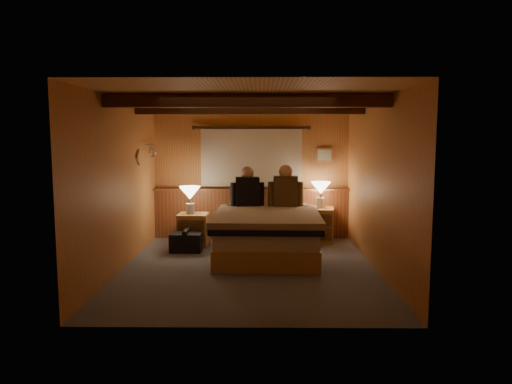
{
  "coord_description": "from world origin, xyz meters",
  "views": [
    {
      "loc": [
        0.17,
        -6.38,
        1.83
      ],
      "look_at": [
        0.1,
        0.4,
        1.05
      ],
      "focal_mm": 32.0,
      "sensor_mm": 36.0,
      "label": 1
    }
  ],
  "objects_px": {
    "nightstand_right": "(318,225)",
    "duffel_bag": "(186,242)",
    "bed": "(267,233)",
    "lamp_right": "(321,190)",
    "lamp_left": "(190,195)",
    "person_right": "(286,189)",
    "nightstand_left": "(193,230)",
    "person_left": "(247,190)"
  },
  "relations": [
    {
      "from": "nightstand_right",
      "to": "duffel_bag",
      "type": "height_order",
      "value": "nightstand_right"
    },
    {
      "from": "nightstand_right",
      "to": "nightstand_left",
      "type": "bearing_deg",
      "value": -163.17
    },
    {
      "from": "nightstand_left",
      "to": "lamp_right",
      "type": "distance_m",
      "value": 2.37
    },
    {
      "from": "bed",
      "to": "duffel_bag",
      "type": "distance_m",
      "value": 1.37
    },
    {
      "from": "bed",
      "to": "lamp_right",
      "type": "xyz_separation_m",
      "value": [
        0.98,
        1.07,
        0.58
      ]
    },
    {
      "from": "nightstand_right",
      "to": "lamp_right",
      "type": "distance_m",
      "value": 0.64
    },
    {
      "from": "lamp_left",
      "to": "lamp_right",
      "type": "height_order",
      "value": "lamp_right"
    },
    {
      "from": "bed",
      "to": "lamp_right",
      "type": "height_order",
      "value": "lamp_right"
    },
    {
      "from": "nightstand_right",
      "to": "lamp_right",
      "type": "xyz_separation_m",
      "value": [
        0.05,
        0.02,
        0.64
      ]
    },
    {
      "from": "bed",
      "to": "nightstand_right",
      "type": "relative_size",
      "value": 3.38
    },
    {
      "from": "bed",
      "to": "duffel_bag",
      "type": "relative_size",
      "value": 4.1
    },
    {
      "from": "nightstand_left",
      "to": "bed",
      "type": "bearing_deg",
      "value": -27.68
    },
    {
      "from": "lamp_left",
      "to": "person_right",
      "type": "height_order",
      "value": "person_right"
    },
    {
      "from": "person_left",
      "to": "duffel_bag",
      "type": "bearing_deg",
      "value": -163.87
    },
    {
      "from": "nightstand_left",
      "to": "duffel_bag",
      "type": "bearing_deg",
      "value": -95.73
    },
    {
      "from": "lamp_left",
      "to": "person_left",
      "type": "bearing_deg",
      "value": -0.02
    },
    {
      "from": "lamp_right",
      "to": "nightstand_right",
      "type": "bearing_deg",
      "value": -154.89
    },
    {
      "from": "bed",
      "to": "lamp_right",
      "type": "distance_m",
      "value": 1.56
    },
    {
      "from": "lamp_right",
      "to": "nightstand_left",
      "type": "bearing_deg",
      "value": -170.91
    },
    {
      "from": "nightstand_left",
      "to": "person_right",
      "type": "relative_size",
      "value": 0.76
    },
    {
      "from": "lamp_left",
      "to": "lamp_right",
      "type": "relative_size",
      "value": 1.02
    },
    {
      "from": "person_left",
      "to": "duffel_bag",
      "type": "xyz_separation_m",
      "value": [
        -1.0,
        -0.41,
        -0.82
      ]
    },
    {
      "from": "nightstand_right",
      "to": "person_left",
      "type": "height_order",
      "value": "person_left"
    },
    {
      "from": "lamp_left",
      "to": "person_left",
      "type": "height_order",
      "value": "person_left"
    },
    {
      "from": "nightstand_left",
      "to": "nightstand_right",
      "type": "relative_size",
      "value": 0.9
    },
    {
      "from": "person_right",
      "to": "lamp_left",
      "type": "bearing_deg",
      "value": -179.89
    },
    {
      "from": "nightstand_right",
      "to": "bed",
      "type": "bearing_deg",
      "value": -123.52
    },
    {
      "from": "bed",
      "to": "person_right",
      "type": "xyz_separation_m",
      "value": [
        0.33,
        0.66,
        0.63
      ]
    },
    {
      "from": "bed",
      "to": "person_right",
      "type": "distance_m",
      "value": 0.97
    },
    {
      "from": "bed",
      "to": "nightstand_left",
      "type": "height_order",
      "value": "bed"
    },
    {
      "from": "nightstand_left",
      "to": "lamp_right",
      "type": "height_order",
      "value": "lamp_right"
    },
    {
      "from": "bed",
      "to": "duffel_bag",
      "type": "height_order",
      "value": "bed"
    },
    {
      "from": "bed",
      "to": "lamp_right",
      "type": "relative_size",
      "value": 4.53
    },
    {
      "from": "nightstand_left",
      "to": "lamp_left",
      "type": "relative_size",
      "value": 1.17
    },
    {
      "from": "lamp_left",
      "to": "lamp_right",
      "type": "distance_m",
      "value": 2.32
    },
    {
      "from": "lamp_right",
      "to": "person_left",
      "type": "distance_m",
      "value": 1.36
    },
    {
      "from": "bed",
      "to": "nightstand_left",
      "type": "relative_size",
      "value": 3.78
    },
    {
      "from": "bed",
      "to": "duffel_bag",
      "type": "xyz_separation_m",
      "value": [
        -1.32,
        0.27,
        -0.21
      ]
    },
    {
      "from": "bed",
      "to": "nightstand_right",
      "type": "bearing_deg",
      "value": 49.96
    },
    {
      "from": "lamp_right",
      "to": "duffel_bag",
      "type": "distance_m",
      "value": 2.56
    },
    {
      "from": "person_left",
      "to": "lamp_left",
      "type": "bearing_deg",
      "value": 173.61
    },
    {
      "from": "nightstand_left",
      "to": "nightstand_right",
      "type": "distance_m",
      "value": 2.22
    }
  ]
}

